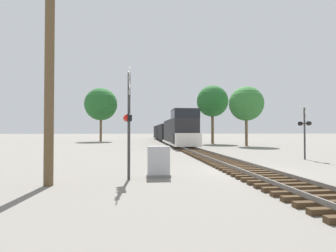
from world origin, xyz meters
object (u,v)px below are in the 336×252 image
Objects in this scene: crossing_signal_far at (305,127)px; utility_pole at (49,70)px; relay_cabinet at (159,162)px; tree_deep_background at (101,104)px; crossing_signal_near at (128,119)px; freight_train at (168,132)px; tree_mid_background at (212,101)px; tree_far_right at (246,104)px.

utility_pole is (-15.26, -7.47, 2.00)m from crossing_signal_far.
utility_pole is (-4.23, -1.40, 3.69)m from relay_cabinet.
crossing_signal_far is 0.36× the size of tree_deep_background.
crossing_signal_near is at bearing -159.57° from relay_cabinet.
relay_cabinet is (-4.54, -38.08, -1.23)m from freight_train.
freight_train is 4.28× the size of tree_deep_background.
crossing_signal_far is (12.35, 6.56, -0.20)m from crossing_signal_near.
tree_mid_background is (15.27, 31.52, 2.58)m from utility_pole.
crossing_signal_near is at bearing -111.98° from tree_mid_background.
utility_pole reaches higher than relay_cabinet.
tree_far_right is 7.81m from tree_mid_background.
tree_far_right is (9.20, -15.19, 3.91)m from freight_train.
freight_train is at bearing -6.32° from crossing_signal_far.
relay_cabinet is 32.69m from tree_mid_background.
freight_train is 33.48× the size of relay_cabinet.
relay_cabinet is 0.13× the size of tree_deep_background.
utility_pole is at bearing -126.50° from tree_far_right.
tree_far_right is at bearing -69.51° from tree_mid_background.
crossing_signal_near is 0.57× the size of tree_far_right.
crossing_signal_far is at bearing 111.60° from crossing_signal_near.
crossing_signal_far is at bearing -61.37° from tree_deep_background.
tree_mid_background reaches higher than crossing_signal_far.
tree_mid_background reaches higher than tree_far_right.
utility_pole reaches higher than freight_train.
utility_pole is 43.75m from tree_deep_background.
tree_deep_background is (-7.27, 42.51, 4.89)m from crossing_signal_near.
crossing_signal_far is 41.27m from tree_deep_background.
crossing_signal_near reaches higher than freight_train.
crossing_signal_near is at bearing -80.29° from tree_deep_background.
utility_pole reaches higher than crossing_signal_far.
crossing_signal_far is 24.48m from tree_mid_background.
freight_train is 14.79m from tree_deep_background.
tree_mid_background is (-2.70, 7.24, 1.13)m from tree_far_right.
freight_train is 9.80× the size of crossing_signal_near.
tree_deep_background is (-13.13, 3.94, 5.55)m from freight_train.
tree_mid_background is 22.96m from tree_deep_background.
tree_mid_background is at bearing 69.88° from relay_cabinet.
tree_deep_background is at bearing 139.41° from tree_far_right.
utility_pole is 0.80× the size of tree_deep_background.
tree_mid_background reaches higher than freight_train.
tree_mid_background is 0.89× the size of tree_deep_background.
crossing_signal_far is at bearing -90.02° from tree_mid_background.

